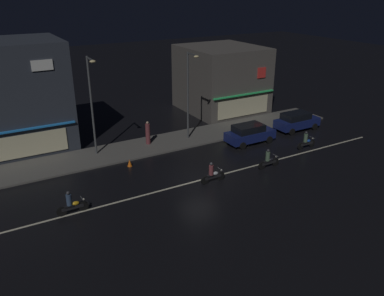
% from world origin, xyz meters
% --- Properties ---
extents(ground_plane, '(140.00, 140.00, 0.00)m').
position_xyz_m(ground_plane, '(0.00, 0.00, 0.00)').
color(ground_plane, black).
extents(lane_divider_stripe, '(34.23, 0.16, 0.01)m').
position_xyz_m(lane_divider_stripe, '(0.00, 0.00, 0.01)').
color(lane_divider_stripe, beige).
rests_on(lane_divider_stripe, ground).
extents(sidewalk_far, '(36.04, 3.95, 0.14)m').
position_xyz_m(sidewalk_far, '(0.00, 7.45, 0.07)').
color(sidewalk_far, '#5B5954').
rests_on(sidewalk_far, ground).
extents(storefront_left_block, '(7.59, 8.43, 6.75)m').
position_xyz_m(storefront_left_block, '(10.81, 13.56, 3.37)').
color(storefront_left_block, '#56514C').
rests_on(storefront_left_block, ground).
extents(streetlamp_west, '(0.44, 1.64, 7.72)m').
position_xyz_m(streetlamp_west, '(-4.82, 7.74, 4.65)').
color(streetlamp_west, '#47494C').
rests_on(streetlamp_west, sidewalk_far).
extents(streetlamp_mid, '(0.44, 1.64, 7.48)m').
position_xyz_m(streetlamp_mid, '(3.27, 7.14, 4.53)').
color(streetlamp_mid, '#47494C').
rests_on(streetlamp_mid, sidewalk_far).
extents(pedestrian_on_sidewalk, '(0.39, 0.39, 2.00)m').
position_xyz_m(pedestrian_on_sidewalk, '(-0.36, 7.79, 1.07)').
color(pedestrian_on_sidewalk, brown).
rests_on(pedestrian_on_sidewalk, sidewalk_far).
extents(parked_car_near_kerb, '(4.30, 1.98, 1.67)m').
position_xyz_m(parked_car_near_kerb, '(7.43, 3.97, 0.87)').
color(parked_car_near_kerb, navy).
rests_on(parked_car_near_kerb, ground).
extents(parked_car_trailing, '(4.30, 1.98, 1.67)m').
position_xyz_m(parked_car_trailing, '(13.33, 4.48, 0.87)').
color(parked_car_trailing, navy).
rests_on(parked_car_trailing, ground).
extents(motorcycle_lead, '(1.90, 0.60, 1.52)m').
position_xyz_m(motorcycle_lead, '(0.70, -0.66, 0.63)').
color(motorcycle_lead, black).
rests_on(motorcycle_lead, ground).
extents(motorcycle_following, '(1.90, 0.60, 1.52)m').
position_xyz_m(motorcycle_following, '(5.58, -0.75, 0.63)').
color(motorcycle_following, black).
rests_on(motorcycle_following, ground).
extents(motorcycle_opposite_lane, '(1.90, 0.60, 1.52)m').
position_xyz_m(motorcycle_opposite_lane, '(-8.74, 0.09, 0.63)').
color(motorcycle_opposite_lane, black).
rests_on(motorcycle_opposite_lane, ground).
extents(motorcycle_trailing_far, '(1.90, 0.60, 1.52)m').
position_xyz_m(motorcycle_trailing_far, '(10.77, 0.64, 0.63)').
color(motorcycle_trailing_far, black).
rests_on(motorcycle_trailing_far, ground).
extents(traffic_cone, '(0.36, 0.36, 0.55)m').
position_xyz_m(traffic_cone, '(-3.29, 4.62, 0.28)').
color(traffic_cone, orange).
rests_on(traffic_cone, ground).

